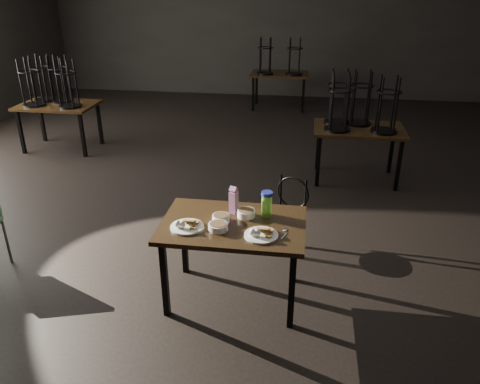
% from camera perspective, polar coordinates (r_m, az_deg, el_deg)
% --- Properties ---
extents(room, '(12.00, 12.04, 3.22)m').
position_cam_1_polar(room, '(5.29, -3.68, 21.72)').
color(room, black).
rests_on(room, ground).
extents(main_table, '(1.20, 0.80, 0.75)m').
position_cam_1_polar(main_table, '(3.93, -0.85, -4.79)').
color(main_table, black).
rests_on(main_table, ground).
extents(plate_left, '(0.27, 0.27, 0.09)m').
position_cam_1_polar(plate_left, '(3.83, -6.53, -4.05)').
color(plate_left, white).
rests_on(plate_left, main_table).
extents(plate_right, '(0.27, 0.27, 0.09)m').
position_cam_1_polar(plate_right, '(3.70, 2.56, -5.08)').
color(plate_right, white).
rests_on(plate_right, main_table).
extents(bowl_near, '(0.15, 0.15, 0.06)m').
position_cam_1_polar(bowl_near, '(3.91, -2.33, -3.18)').
color(bowl_near, white).
rests_on(bowl_near, main_table).
extents(bowl_far, '(0.15, 0.15, 0.06)m').
position_cam_1_polar(bowl_far, '(3.98, 0.76, -2.57)').
color(bowl_far, white).
rests_on(bowl_far, main_table).
extents(bowl_big, '(0.16, 0.16, 0.06)m').
position_cam_1_polar(bowl_big, '(3.78, -2.69, -4.23)').
color(bowl_big, white).
rests_on(bowl_big, main_table).
extents(juice_carton, '(0.08, 0.08, 0.25)m').
position_cam_1_polar(juice_carton, '(4.00, -0.78, -1.08)').
color(juice_carton, '#931A72').
rests_on(juice_carton, main_table).
extents(water_bottle, '(0.11, 0.11, 0.22)m').
position_cam_1_polar(water_bottle, '(3.97, 3.28, -1.42)').
color(water_bottle, '#75CD3C').
rests_on(water_bottle, main_table).
extents(spoon, '(0.05, 0.18, 0.01)m').
position_cam_1_polar(spoon, '(3.79, 5.49, -4.72)').
color(spoon, silver).
rests_on(spoon, main_table).
extents(bentwood_chair, '(0.41, 0.41, 0.78)m').
position_cam_1_polar(bentwood_chair, '(4.79, 5.92, -2.02)').
color(bentwood_chair, black).
rests_on(bentwood_chair, ground).
extents(bg_table_left, '(1.20, 0.80, 1.48)m').
position_cam_1_polar(bg_table_left, '(8.16, -21.60, 10.31)').
color(bg_table_left, black).
rests_on(bg_table_left, ground).
extents(bg_table_right, '(1.20, 0.80, 1.48)m').
position_cam_1_polar(bg_table_right, '(6.56, 14.12, 8.05)').
color(bg_table_right, black).
rests_on(bg_table_right, ground).
extents(bg_table_far, '(1.20, 0.80, 1.48)m').
position_cam_1_polar(bg_table_far, '(10.16, 4.85, 14.24)').
color(bg_table_far, black).
rests_on(bg_table_far, ground).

